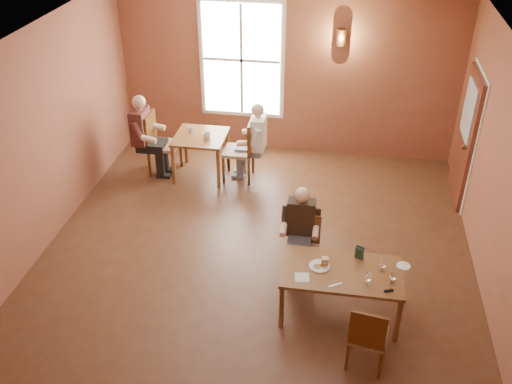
% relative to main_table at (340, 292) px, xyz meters
% --- Properties ---
extents(ground, '(6.00, 7.00, 0.01)m').
position_rel_main_table_xyz_m(ground, '(-1.20, 0.76, -0.33)').
color(ground, brown).
rests_on(ground, ground).
extents(wall_back, '(6.00, 0.04, 3.00)m').
position_rel_main_table_xyz_m(wall_back, '(-1.20, 4.26, 1.17)').
color(wall_back, brown).
rests_on(wall_back, ground).
extents(wall_left, '(0.04, 7.00, 3.00)m').
position_rel_main_table_xyz_m(wall_left, '(-4.20, 0.76, 1.17)').
color(wall_left, brown).
rests_on(wall_left, ground).
extents(wall_right, '(0.04, 7.00, 3.00)m').
position_rel_main_table_xyz_m(wall_right, '(1.80, 0.76, 1.17)').
color(wall_right, brown).
rests_on(wall_right, ground).
extents(ceiling, '(6.00, 7.00, 0.04)m').
position_rel_main_table_xyz_m(ceiling, '(-1.20, 0.76, 2.67)').
color(ceiling, white).
rests_on(ceiling, wall_back).
extents(window, '(1.36, 0.10, 1.96)m').
position_rel_main_table_xyz_m(window, '(-2.00, 4.21, 1.37)').
color(window, white).
rests_on(window, wall_back).
extents(door, '(0.12, 1.04, 2.10)m').
position_rel_main_table_xyz_m(door, '(1.74, 3.06, 0.72)').
color(door, maroon).
rests_on(door, ground).
extents(wall_sconce, '(0.16, 0.16, 0.28)m').
position_rel_main_table_xyz_m(wall_sconce, '(-0.30, 4.16, 1.87)').
color(wall_sconce, brown).
rests_on(wall_sconce, wall_back).
extents(main_table, '(1.42, 0.80, 0.67)m').
position_rel_main_table_xyz_m(main_table, '(0.00, 0.00, 0.00)').
color(main_table, brown).
rests_on(main_table, ground).
extents(chair_diner_main, '(0.38, 0.38, 0.85)m').
position_rel_main_table_xyz_m(chair_diner_main, '(-0.50, 0.65, 0.09)').
color(chair_diner_main, brown).
rests_on(chair_diner_main, ground).
extents(diner_main, '(0.47, 0.47, 1.18)m').
position_rel_main_table_xyz_m(diner_main, '(-0.50, 0.62, 0.26)').
color(diner_main, black).
rests_on(diner_main, ground).
extents(chair_empty, '(0.45, 0.45, 0.88)m').
position_rel_main_table_xyz_m(chair_empty, '(0.33, -0.74, 0.11)').
color(chair_empty, '#542913').
rests_on(chair_empty, ground).
extents(plate_food, '(0.27, 0.27, 0.03)m').
position_rel_main_table_xyz_m(plate_food, '(-0.27, 0.03, 0.35)').
color(plate_food, white).
rests_on(plate_food, main_table).
extents(sandwich, '(0.09, 0.08, 0.10)m').
position_rel_main_table_xyz_m(sandwich, '(-0.22, 0.06, 0.38)').
color(sandwich, tan).
rests_on(sandwich, main_table).
extents(goblet_a, '(0.08, 0.08, 0.18)m').
position_rel_main_table_xyz_m(goblet_a, '(0.46, 0.07, 0.42)').
color(goblet_a, white).
rests_on(goblet_a, main_table).
extents(goblet_b, '(0.09, 0.09, 0.17)m').
position_rel_main_table_xyz_m(goblet_b, '(0.57, -0.13, 0.42)').
color(goblet_b, silver).
rests_on(goblet_b, main_table).
extents(goblet_c, '(0.08, 0.08, 0.16)m').
position_rel_main_table_xyz_m(goblet_c, '(0.29, -0.20, 0.42)').
color(goblet_c, white).
rests_on(goblet_c, main_table).
extents(menu_stand, '(0.11, 0.09, 0.17)m').
position_rel_main_table_xyz_m(menu_stand, '(0.19, 0.27, 0.42)').
color(menu_stand, '#1B3424').
rests_on(menu_stand, main_table).
extents(knife, '(0.16, 0.11, 0.00)m').
position_rel_main_table_xyz_m(knife, '(-0.07, -0.27, 0.34)').
color(knife, silver).
rests_on(knife, main_table).
extents(napkin, '(0.19, 0.19, 0.01)m').
position_rel_main_table_xyz_m(napkin, '(-0.46, -0.20, 0.34)').
color(napkin, silver).
rests_on(napkin, main_table).
extents(side_plate, '(0.22, 0.22, 0.01)m').
position_rel_main_table_xyz_m(side_plate, '(0.71, 0.20, 0.34)').
color(side_plate, white).
rests_on(side_plate, main_table).
extents(sunglasses, '(0.11, 0.07, 0.01)m').
position_rel_main_table_xyz_m(sunglasses, '(0.53, -0.27, 0.34)').
color(sunglasses, black).
rests_on(sunglasses, main_table).
extents(second_table, '(0.85, 0.85, 0.75)m').
position_rel_main_table_xyz_m(second_table, '(-2.50, 3.05, 0.04)').
color(second_table, brown).
rests_on(second_table, ground).
extents(chair_diner_white, '(0.48, 0.48, 1.08)m').
position_rel_main_table_xyz_m(chair_diner_white, '(-1.85, 3.05, 0.21)').
color(chair_diner_white, '#4C2A17').
rests_on(chair_diner_white, ground).
extents(diner_white, '(0.52, 0.52, 1.31)m').
position_rel_main_table_xyz_m(diner_white, '(-1.82, 3.05, 0.32)').
color(diner_white, white).
rests_on(diner_white, ground).
extents(chair_diner_maroon, '(0.48, 0.48, 1.09)m').
position_rel_main_table_xyz_m(chair_diner_maroon, '(-3.15, 3.05, 0.21)').
color(chair_diner_maroon, '#3C2210').
rests_on(chair_diner_maroon, ground).
extents(diner_maroon, '(0.56, 0.56, 1.40)m').
position_rel_main_table_xyz_m(diner_maroon, '(-3.18, 3.05, 0.36)').
color(diner_maroon, maroon).
rests_on(diner_maroon, ground).
extents(cup_a, '(0.17, 0.17, 0.10)m').
position_rel_main_table_xyz_m(cup_a, '(-2.36, 2.96, 0.47)').
color(cup_a, white).
rests_on(cup_a, second_table).
extents(cup_b, '(0.10, 0.10, 0.10)m').
position_rel_main_table_xyz_m(cup_b, '(-2.68, 3.16, 0.47)').
color(cup_b, silver).
rests_on(cup_b, second_table).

